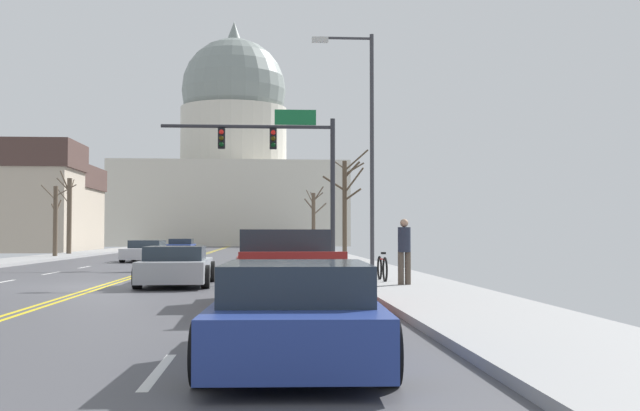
# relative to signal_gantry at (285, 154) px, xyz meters

# --- Properties ---
(ground) EXTENTS (20.00, 180.00, 0.20)m
(ground) POSITION_rel_signal_gantry_xyz_m (-5.42, -12.35, -5.11)
(ground) COLOR #48484D
(signal_gantry) EXTENTS (7.91, 0.41, 7.03)m
(signal_gantry) POSITION_rel_signal_gantry_xyz_m (0.00, 0.00, 0.00)
(signal_gantry) COLOR #28282D
(signal_gantry) RESTS_ON ground
(street_lamp_right) EXTENTS (2.13, 0.24, 8.21)m
(street_lamp_right) POSITION_rel_signal_gantry_xyz_m (2.52, -8.82, -0.17)
(street_lamp_right) COLOR #333338
(street_lamp_right) RESTS_ON ground
(capitol_building) EXTENTS (28.65, 23.12, 29.78)m
(capitol_building) POSITION_rel_signal_gantry_xyz_m (-5.42, 65.78, 4.94)
(capitol_building) COLOR beige
(capitol_building) RESTS_ON ground
(sedan_near_00) EXTENTS (2.23, 4.72, 1.17)m
(sedan_near_00) POSITION_rel_signal_gantry_xyz_m (-0.03, -4.99, -4.57)
(sedan_near_00) COLOR navy
(sedan_near_00) RESTS_ON ground
(sedan_near_01) EXTENTS (2.12, 4.65, 1.13)m
(sedan_near_01) POSITION_rel_signal_gantry_xyz_m (-3.39, -12.36, -4.59)
(sedan_near_01) COLOR #9EA3A8
(sedan_near_01) RESTS_ON ground
(pickup_truck_near_02) EXTENTS (2.39, 5.42, 1.57)m
(pickup_truck_near_02) POSITION_rel_signal_gantry_xyz_m (-0.41, -18.91, -4.42)
(pickup_truck_near_02) COLOR maroon
(pickup_truck_near_02) RESTS_ON ground
(sedan_near_03) EXTENTS (2.15, 4.55, 1.16)m
(sedan_near_03) POSITION_rel_signal_gantry_xyz_m (-0.42, -25.63, -4.57)
(sedan_near_03) COLOR navy
(sedan_near_03) RESTS_ON ground
(sedan_oncoming_00) EXTENTS (2.24, 4.52, 1.14)m
(sedan_oncoming_00) POSITION_rel_signal_gantry_xyz_m (-7.31, 6.78, -4.59)
(sedan_oncoming_00) COLOR silver
(sedan_oncoming_00) RESTS_ON ground
(sedan_oncoming_01) EXTENTS (2.06, 4.39, 1.13)m
(sedan_oncoming_01) POSITION_rel_signal_gantry_xyz_m (-7.05, 20.49, -4.59)
(sedan_oncoming_01) COLOR navy
(sedan_oncoming_01) RESTS_ON ground
(flank_building_02) EXTENTS (10.03, 9.87, 7.75)m
(flank_building_02) POSITION_rel_signal_gantry_xyz_m (-21.91, 37.33, -1.19)
(flank_building_02) COLOR #B2A38E
(flank_building_02) RESTS_ON ground
(bare_tree_00) EXTENTS (2.53, 2.20, 5.95)m
(bare_tree_00) POSITION_rel_signal_gantry_xyz_m (3.40, 6.06, -1.93)
(bare_tree_00) COLOR #4C3D2D
(bare_tree_00) RESTS_ON ground
(bare_tree_01) EXTENTS (1.82, 2.38, 4.37)m
(bare_tree_01) POSITION_rel_signal_gantry_xyz_m (-13.70, 12.52, -2.76)
(bare_tree_01) COLOR brown
(bare_tree_01) RESTS_ON ground
(bare_tree_02) EXTENTS (2.08, 1.89, 5.56)m
(bare_tree_02) POSITION_rel_signal_gantry_xyz_m (3.22, 32.11, -2.28)
(bare_tree_02) COLOR brown
(bare_tree_02) RESTS_ON ground
(bare_tree_03) EXTENTS (1.13, 1.63, 5.71)m
(bare_tree_03) POSITION_rel_signal_gantry_xyz_m (-14.31, 17.98, -2.23)
(bare_tree_03) COLOR brown
(bare_tree_03) RESTS_ON ground
(pedestrian_00) EXTENTS (0.35, 0.34, 1.74)m
(pedestrian_00) POSITION_rel_signal_gantry_xyz_m (2.85, -14.52, -4.02)
(pedestrian_00) COLOR #4C4238
(pedestrian_00) RESTS_ON ground
(bicycle_parked) EXTENTS (0.12, 1.77, 0.85)m
(bicycle_parked) POSITION_rel_signal_gantry_xyz_m (2.55, -12.63, -4.64)
(bicycle_parked) COLOR black
(bicycle_parked) RESTS_ON ground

